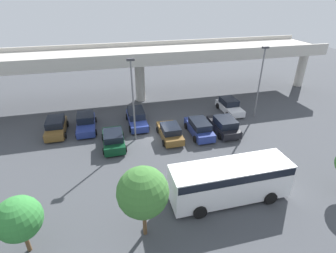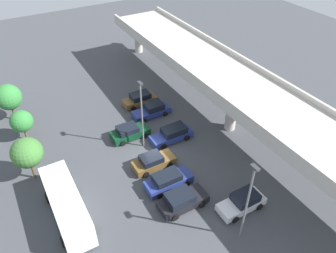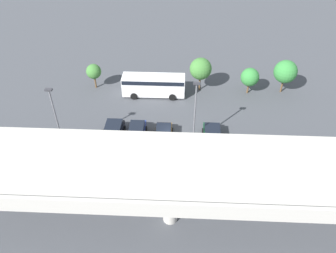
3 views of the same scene
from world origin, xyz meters
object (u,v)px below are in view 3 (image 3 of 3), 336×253
shuttle_bus (154,84)px  parked_car_1 (240,163)px  tree_front_centre (250,77)px  parked_car_6 (114,132)px  parked_car_7 (79,159)px  parked_car_3 (188,159)px  parked_car_5 (137,133)px  lamp_post_mid_lot (56,117)px  parked_car_2 (212,135)px  parked_car_4 (163,135)px  parked_car_0 (268,162)px  tree_front_left (285,72)px  tree_front_far_right (94,72)px  lamp_post_near_aisle (195,110)px  tree_front_right (201,69)px

shuttle_bus → parked_car_1: bearing=126.7°
shuttle_bus → tree_front_centre: 13.07m
shuttle_bus → tree_front_centre: tree_front_centre is taller
parked_car_6 → parked_car_7: parked_car_6 is taller
parked_car_3 → shuttle_bus: 14.06m
parked_car_1 → parked_car_5: parked_car_5 is taller
parked_car_7 → lamp_post_mid_lot: bearing=47.7°
parked_car_2 → parked_car_4: parked_car_2 is taller
parked_car_2 → shuttle_bus: 11.91m
parked_car_0 → tree_front_left: 15.74m
lamp_post_mid_lot → tree_front_left: bearing=-153.5°
parked_car_6 → tree_front_far_right: tree_front_far_right is taller
parked_car_4 → tree_front_far_right: (10.29, -10.85, 1.86)m
parked_car_6 → tree_front_left: tree_front_left is taller
parked_car_7 → tree_front_far_right: (1.62, -15.31, 1.81)m
parked_car_0 → lamp_post_mid_lot: 22.53m
parked_car_2 → tree_front_left: 15.11m
parked_car_3 → tree_front_centre: (-8.33, -14.33, 1.72)m
parked_car_1 → parked_car_7: 16.88m
parked_car_7 → tree_front_far_right: 15.50m
parked_car_0 → tree_front_far_right: bearing=55.5°
parked_car_0 → parked_car_1: bearing=94.9°
parked_car_3 → parked_car_4: size_ratio=1.12×
shuttle_bus → parked_car_0: bearing=134.6°
shuttle_bus → parked_car_6: bearing=66.8°
lamp_post_mid_lot → tree_front_far_right: size_ratio=2.24×
lamp_post_near_aisle → parked_car_0: bearing=156.9°
parked_car_7 → tree_front_centre: 24.84m
lamp_post_near_aisle → shuttle_bus: bearing=-62.0°
parked_car_1 → tree_front_right: size_ratio=0.99×
parked_car_7 → tree_front_centre: tree_front_centre is taller
parked_car_3 → tree_front_far_right: 19.79m
lamp_post_mid_lot → tree_front_left: 29.95m
parked_car_3 → tree_front_far_right: tree_front_far_right is taller
parked_car_1 → parked_car_2: parked_car_1 is taller
shuttle_bus → tree_front_far_right: tree_front_far_right is taller
tree_front_left → parked_car_5: bearing=29.9°
shuttle_bus → lamp_post_mid_lot: (9.06, 11.75, 3.04)m
tree_front_far_right → lamp_post_mid_lot: bearing=87.3°
parked_car_1 → parked_car_7: (16.88, 0.30, 0.02)m
parked_car_0 → parked_car_2: bearing=54.4°
shuttle_bus → parked_car_3: bearing=109.4°
lamp_post_mid_lot → parked_car_4: bearing=-167.5°
parked_car_0 → parked_car_6: (17.01, -4.04, 0.00)m
parked_car_2 → parked_car_4: (5.60, 0.11, -0.04)m
parked_car_2 → parked_car_5: bearing=-89.3°
parked_car_3 → shuttle_bus: shuttle_bus is taller
parked_car_6 → tree_front_left: size_ratio=0.95×
lamp_post_near_aisle → parked_car_4: bearing=-9.9°
parked_car_7 → parked_car_4: bearing=-62.7°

